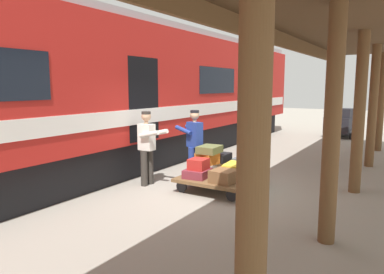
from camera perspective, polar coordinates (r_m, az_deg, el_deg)
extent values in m
plane|color=gray|center=(7.88, 4.94, -8.65)|extent=(60.00, 60.00, 0.00)
cylinder|color=brown|center=(14.09, 27.95, 4.89)|extent=(0.24, 0.24, 3.40)
cylinder|color=brown|center=(11.18, 26.91, 4.34)|extent=(0.24, 0.24, 3.40)
cylinder|color=brown|center=(8.28, 25.13, 3.41)|extent=(0.24, 0.24, 3.40)
cylinder|color=brown|center=(5.40, 21.47, 1.48)|extent=(0.24, 0.24, 3.40)
cylinder|color=brown|center=(2.61, 9.72, -4.72)|extent=(0.24, 0.24, 3.40)
cube|color=#432E1A|center=(6.91, 24.57, 17.49)|extent=(3.20, 15.42, 0.16)
cube|color=brown|center=(7.26, 11.76, 15.73)|extent=(0.08, 15.42, 0.30)
cube|color=#B21E19|center=(9.74, -14.62, 8.35)|extent=(3.00, 21.87, 2.90)
cube|color=black|center=(9.91, -14.23, -2.70)|extent=(2.55, 20.78, 0.90)
cube|color=#99999E|center=(9.87, -14.96, 17.38)|extent=(2.76, 21.44, 0.20)
cube|color=silver|center=(8.74, -7.56, 3.34)|extent=(0.03, 21.44, 0.36)
cube|color=black|center=(15.42, 10.87, 8.68)|extent=(0.02, 2.41, 0.84)
cube|color=black|center=(11.92, 4.21, 8.99)|extent=(0.02, 2.41, 0.84)
cube|color=black|center=(8.76, -7.91, 5.97)|extent=(0.12, 1.10, 2.00)
cube|color=brown|center=(8.06, 4.78, -6.21)|extent=(1.50, 1.83, 0.07)
cylinder|color=black|center=(7.21, 6.39, -9.25)|extent=(0.24, 0.05, 0.24)
cylinder|color=black|center=(7.78, -1.68, -7.92)|extent=(0.24, 0.05, 0.24)
cylinder|color=black|center=(8.51, 10.65, -6.63)|extent=(0.24, 0.05, 0.24)
cylinder|color=black|center=(8.99, 3.49, -5.70)|extent=(0.24, 0.05, 0.24)
cube|color=gold|center=(7.87, 6.99, -5.25)|extent=(0.50, 0.68, 0.29)
cube|color=maroon|center=(8.34, 8.44, -4.95)|extent=(0.50, 0.49, 0.17)
cube|color=brown|center=(7.43, 5.35, -6.14)|extent=(0.51, 0.65, 0.26)
cube|color=#9EA0A5|center=(8.18, 2.69, -4.98)|extent=(0.39, 0.51, 0.21)
cube|color=beige|center=(8.61, 4.32, -4.40)|extent=(0.50, 0.54, 0.18)
cube|color=maroon|center=(7.76, 0.87, -5.81)|extent=(0.54, 0.60, 0.18)
cube|color=#4C515B|center=(8.29, 8.31, -3.89)|extent=(0.45, 0.42, 0.15)
cube|color=black|center=(8.53, 4.49, -3.24)|extent=(0.41, 0.52, 0.19)
cube|color=#CC6B23|center=(8.12, 2.45, -3.43)|extent=(0.49, 0.48, 0.25)
cube|color=#AD231E|center=(7.71, 1.04, -4.34)|extent=(0.38, 0.41, 0.23)
cube|color=brown|center=(8.10, 2.81, -1.99)|extent=(0.47, 0.58, 0.16)
cylinder|color=navy|center=(8.73, 0.90, -4.17)|extent=(0.16, 0.16, 0.82)
cylinder|color=navy|center=(8.59, -0.07, -4.37)|extent=(0.16, 0.16, 0.82)
cube|color=navy|center=(8.53, 0.42, 0.39)|extent=(0.41, 0.31, 0.60)
cylinder|color=tan|center=(8.50, 0.43, 2.60)|extent=(0.09, 0.09, 0.06)
sphere|color=tan|center=(8.48, 0.43, 3.54)|extent=(0.22, 0.22, 0.22)
cylinder|color=black|center=(8.48, 0.43, 4.09)|extent=(0.21, 0.21, 0.06)
cylinder|color=navy|center=(8.79, 0.21, 1.28)|extent=(0.54, 0.24, 0.21)
cylinder|color=navy|center=(8.58, -1.36, 1.10)|extent=(0.54, 0.24, 0.21)
cylinder|color=#332D28|center=(8.25, -7.64, -4.96)|extent=(0.16, 0.16, 0.82)
cylinder|color=#332D28|center=(8.40, -6.73, -4.72)|extent=(0.16, 0.16, 0.82)
cube|color=silver|center=(8.20, -7.27, 0.00)|extent=(0.37, 0.24, 0.60)
cylinder|color=tan|center=(8.16, -7.31, 2.30)|extent=(0.09, 0.09, 0.06)
sphere|color=tan|center=(8.14, -7.33, 3.28)|extent=(0.22, 0.22, 0.22)
cylinder|color=#332D28|center=(8.14, -7.34, 3.86)|extent=(0.21, 0.21, 0.06)
cylinder|color=silver|center=(7.92, -6.85, 0.45)|extent=(0.53, 0.12, 0.21)
cylinder|color=silver|center=(8.16, -5.38, 0.71)|extent=(0.53, 0.12, 0.21)
cube|color=black|center=(17.36, 22.95, 1.82)|extent=(1.42, 1.89, 0.70)
cube|color=black|center=(16.98, 22.86, 3.39)|extent=(1.02, 0.87, 0.50)
cylinder|color=black|center=(16.75, 24.09, 0.34)|extent=(0.12, 0.40, 0.40)
cylinder|color=black|center=(16.89, 21.07, 0.57)|extent=(0.12, 0.40, 0.40)
cylinder|color=black|center=(17.93, 24.61, 0.78)|extent=(0.12, 0.40, 0.40)
cylinder|color=black|center=(18.06, 21.78, 0.99)|extent=(0.12, 0.40, 0.40)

